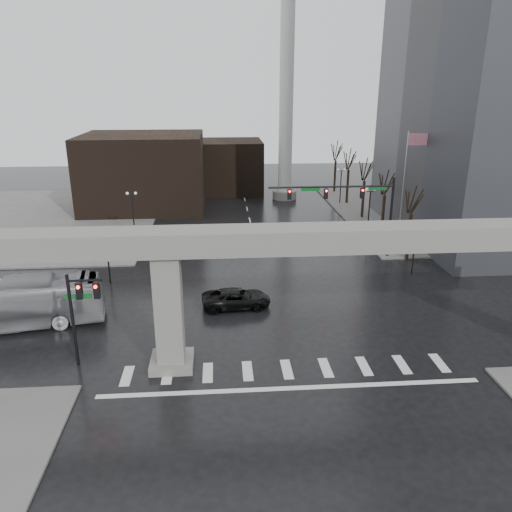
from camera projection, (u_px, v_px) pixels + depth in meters
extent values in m
plane|color=black|center=(285.00, 361.00, 31.32)|extent=(160.00, 160.00, 0.00)
cube|color=slate|center=(441.00, 212.00, 67.06)|extent=(28.00, 36.00, 0.15)
cube|color=slate|center=(45.00, 219.00, 63.32)|extent=(28.00, 36.00, 0.15)
cube|color=gray|center=(287.00, 239.00, 28.69)|extent=(48.00, 2.20, 1.40)
cube|color=gray|center=(169.00, 312.00, 29.62)|extent=(1.60, 1.60, 7.30)
cube|color=gray|center=(172.00, 362.00, 30.74)|extent=(2.60, 2.60, 0.50)
cube|color=black|center=(144.00, 172.00, 68.21)|extent=(16.00, 14.00, 10.00)
cube|color=black|center=(230.00, 166.00, 78.82)|extent=(10.00, 10.00, 8.00)
cylinder|color=silver|center=(286.00, 94.00, 70.13)|extent=(2.00, 2.00, 30.00)
cylinder|color=gray|center=(284.00, 195.00, 74.87)|extent=(3.60, 3.60, 1.20)
cylinder|color=black|center=(390.00, 218.00, 48.63)|extent=(0.24, 0.24, 8.00)
cylinder|color=black|center=(332.00, 187.00, 47.14)|extent=(12.00, 0.18, 0.18)
cube|color=black|center=(362.00, 193.00, 47.57)|extent=(0.35, 0.30, 1.00)
cube|color=black|center=(326.00, 194.00, 47.32)|extent=(0.35, 0.30, 1.00)
cube|color=black|center=(289.00, 194.00, 47.07)|extent=(0.35, 0.30, 1.00)
sphere|color=#FF0C05|center=(363.00, 190.00, 47.30)|extent=(0.20, 0.20, 0.20)
cube|color=#0C561D|center=(378.00, 188.00, 47.53)|extent=(1.80, 0.05, 0.35)
cube|color=#0C561D|center=(311.00, 189.00, 47.06)|extent=(1.80, 0.05, 0.35)
cylinder|color=black|center=(73.00, 321.00, 29.88)|extent=(0.20, 0.20, 6.00)
cylinder|color=black|center=(85.00, 280.00, 29.10)|extent=(2.00, 0.14, 0.14)
cube|color=black|center=(79.00, 291.00, 29.29)|extent=(0.35, 0.30, 1.00)
cube|color=black|center=(97.00, 290.00, 29.36)|extent=(0.35, 0.30, 1.00)
cube|color=#0C561D|center=(78.00, 296.00, 29.39)|extent=(1.60, 0.05, 0.30)
cylinder|color=silver|center=(403.00, 191.00, 51.14)|extent=(0.12, 0.12, 12.00)
cube|color=red|center=(418.00, 139.00, 49.50)|extent=(2.00, 0.03, 1.20)
cylinder|color=black|center=(414.00, 249.00, 44.68)|extent=(0.14, 0.14, 4.80)
cube|color=black|center=(417.00, 224.00, 43.91)|extent=(0.90, 0.06, 0.06)
sphere|color=silver|center=(412.00, 222.00, 43.81)|extent=(0.32, 0.32, 0.32)
sphere|color=silver|center=(422.00, 222.00, 43.88)|extent=(0.32, 0.32, 0.32)
cylinder|color=black|center=(369.00, 211.00, 57.87)|extent=(0.14, 0.14, 4.80)
cube|color=black|center=(370.00, 191.00, 57.09)|extent=(0.90, 0.06, 0.06)
sphere|color=silver|center=(367.00, 190.00, 56.99)|extent=(0.32, 0.32, 0.32)
sphere|color=silver|center=(374.00, 189.00, 57.06)|extent=(0.32, 0.32, 0.32)
cylinder|color=black|center=(341.00, 187.00, 71.05)|extent=(0.14, 0.14, 4.80)
cube|color=black|center=(341.00, 171.00, 70.27)|extent=(0.90, 0.06, 0.06)
sphere|color=silver|center=(338.00, 169.00, 70.18)|extent=(0.32, 0.32, 0.32)
sphere|color=silver|center=(345.00, 169.00, 70.24)|extent=(0.32, 0.32, 0.32)
cylinder|color=black|center=(108.00, 257.00, 42.74)|extent=(0.14, 0.14, 4.80)
cube|color=black|center=(105.00, 230.00, 41.97)|extent=(0.90, 0.06, 0.06)
sphere|color=silver|center=(99.00, 228.00, 41.87)|extent=(0.32, 0.32, 0.32)
sphere|color=silver|center=(110.00, 228.00, 41.94)|extent=(0.32, 0.32, 0.32)
cylinder|color=black|center=(133.00, 216.00, 55.92)|extent=(0.14, 0.14, 4.80)
cube|color=black|center=(132.00, 195.00, 55.15)|extent=(0.90, 0.06, 0.06)
sphere|color=silver|center=(127.00, 193.00, 55.05)|extent=(0.32, 0.32, 0.32)
sphere|color=silver|center=(136.00, 193.00, 55.12)|extent=(0.32, 0.32, 0.32)
cylinder|color=black|center=(149.00, 190.00, 69.11)|extent=(0.14, 0.14, 4.80)
cube|color=black|center=(148.00, 173.00, 68.33)|extent=(0.90, 0.06, 0.06)
sphere|color=silver|center=(144.00, 172.00, 68.23)|extent=(0.32, 0.32, 0.32)
sphere|color=silver|center=(151.00, 172.00, 68.30)|extent=(0.32, 0.32, 0.32)
cylinder|color=black|center=(409.00, 237.00, 48.56)|extent=(0.34, 0.34, 4.55)
cylinder|color=black|center=(413.00, 200.00, 47.33)|extent=(0.12, 1.52, 2.98)
cylinder|color=black|center=(416.00, 201.00, 47.68)|extent=(0.83, 1.14, 2.51)
cylinder|color=black|center=(383.00, 216.00, 56.08)|extent=(0.34, 0.34, 4.66)
cylinder|color=black|center=(386.00, 182.00, 54.82)|extent=(0.12, 1.55, 3.05)
cylinder|color=black|center=(389.00, 184.00, 55.17)|extent=(0.85, 1.16, 2.57)
cylinder|color=black|center=(363.00, 200.00, 63.59)|extent=(0.34, 0.34, 4.76)
cylinder|color=black|center=(365.00, 169.00, 62.31)|extent=(0.12, 1.59, 3.11)
cylinder|color=black|center=(368.00, 171.00, 62.66)|extent=(0.86, 1.18, 2.62)
cylinder|color=black|center=(347.00, 187.00, 71.11)|extent=(0.34, 0.34, 4.87)
cylinder|color=black|center=(349.00, 159.00, 69.79)|extent=(0.12, 1.62, 3.18)
cylinder|color=black|center=(352.00, 160.00, 70.15)|extent=(0.88, 1.20, 2.68)
cylinder|color=black|center=(335.00, 177.00, 78.62)|extent=(0.34, 0.34, 4.97)
cylinder|color=black|center=(336.00, 150.00, 77.28)|extent=(0.12, 1.65, 3.25)
cylinder|color=black|center=(339.00, 152.00, 77.64)|extent=(0.89, 1.23, 2.74)
imported|color=black|center=(236.00, 299.00, 38.53)|extent=(5.47, 2.84, 1.47)
imported|color=#A3A2A7|center=(10.00, 304.00, 35.11)|extent=(12.99, 4.95, 3.53)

